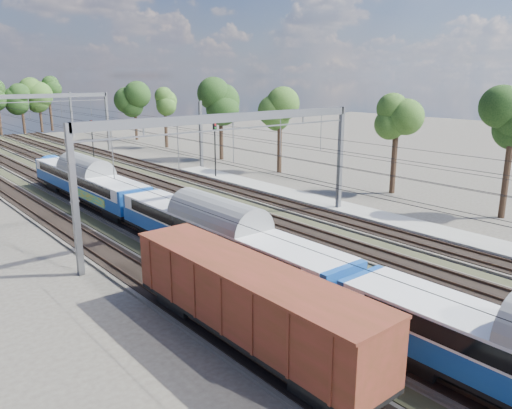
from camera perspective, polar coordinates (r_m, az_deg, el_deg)
track_bed at (r=49.35m, az=-13.12°, el=0.74°), size 21.00×130.00×0.34m
platform at (r=39.50m, az=20.81°, el=-3.19°), size 3.00×70.00×0.30m
catenary at (r=55.38m, az=-16.83°, el=8.59°), size 25.65×130.00×9.00m
tree_belt at (r=97.91m, az=-24.21°, el=11.18°), size 39.36×100.97×11.59m
emu_train at (r=30.04m, az=-3.84°, el=-2.89°), size 2.96×62.60×4.33m
freight_boxcar at (r=21.72m, az=-1.05°, el=-10.86°), size 2.91×14.04×3.62m
worker at (r=49.09m, az=-12.78°, el=1.57°), size 0.62×0.72×1.67m
signal_near at (r=71.69m, az=-18.21°, el=7.47°), size 0.37×0.34×5.74m
signal_far at (r=57.11m, az=-4.71°, el=6.93°), size 0.43×0.39×6.38m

